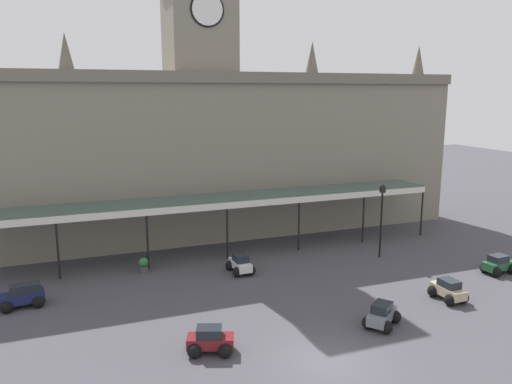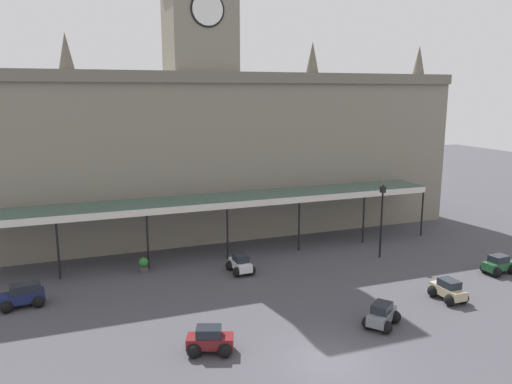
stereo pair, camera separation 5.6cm
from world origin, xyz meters
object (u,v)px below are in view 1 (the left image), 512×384
car_maroon_sedan (210,342)px  car_grey_sedan (382,316)px  car_green_sedan (498,266)px  car_navy_estate (23,297)px  victorian_lamppost (382,213)px  planter_near_kerb (144,265)px  car_beige_sedan (448,291)px  car_white_sedan (240,265)px

car_maroon_sedan → car_grey_sedan: 8.60m
car_grey_sedan → car_green_sedan: size_ratio=1.07×
car_navy_estate → victorian_lamppost: (22.65, 0.25, 2.63)m
planter_near_kerb → car_beige_sedan: bearing=-34.5°
planter_near_kerb → car_green_sedan: bearing=-21.2°
car_white_sedan → car_grey_sedan: 10.34m
car_maroon_sedan → car_green_sedan: 20.02m
car_maroon_sedan → car_grey_sedan: bearing=-3.4°
car_grey_sedan → car_green_sedan: (11.20, 3.61, 0.00)m
car_grey_sedan → car_beige_sedan: bearing=14.7°
car_beige_sedan → car_grey_sedan: bearing=-165.3°
car_maroon_sedan → car_beige_sedan: bearing=3.6°
car_maroon_sedan → victorian_lamppost: size_ratio=0.43×
car_grey_sedan → car_green_sedan: 11.77m
car_white_sedan → victorian_lamppost: size_ratio=0.40×
car_navy_estate → car_green_sedan: (27.87, -5.08, -0.06)m
car_grey_sedan → victorian_lamppost: size_ratio=0.43×
car_grey_sedan → car_green_sedan: bearing=17.8°
car_navy_estate → planter_near_kerb: bearing=24.3°
car_green_sedan → victorian_lamppost: 7.93m
car_navy_estate → planter_near_kerb: size_ratio=2.44×
car_maroon_sedan → car_green_sedan: same height
car_green_sedan → planter_near_kerb: bearing=158.8°
car_grey_sedan → planter_near_kerb: (-9.83, 11.77, -0.01)m
victorian_lamppost → car_navy_estate: bearing=-179.4°
car_maroon_sedan → victorian_lamppost: 17.04m
car_green_sedan → car_maroon_sedan: bearing=-171.1°
victorian_lamppost → planter_near_kerb: victorian_lamppost is taller
car_green_sedan → car_white_sedan: bearing=158.9°
car_white_sedan → car_green_sedan: bearing=-21.1°
victorian_lamppost → planter_near_kerb: (-15.81, 2.84, -2.71)m
car_green_sedan → victorian_lamppost: (-5.22, 5.33, 2.69)m
car_grey_sedan → car_navy_estate: (-16.67, 8.69, 0.06)m
car_grey_sedan → planter_near_kerb: car_grey_sedan is taller
car_white_sedan → car_maroon_sedan: 10.06m
car_navy_estate → car_green_sedan: 28.33m
car_beige_sedan → car_navy_estate: bearing=161.6°
car_maroon_sedan → car_grey_sedan: size_ratio=0.99×
car_maroon_sedan → planter_near_kerb: (-1.25, 11.27, -0.01)m
car_white_sedan → car_navy_estate: size_ratio=0.89×
car_white_sedan → car_green_sedan: (15.28, -5.89, 0.00)m
car_maroon_sedan → car_navy_estate: 11.51m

